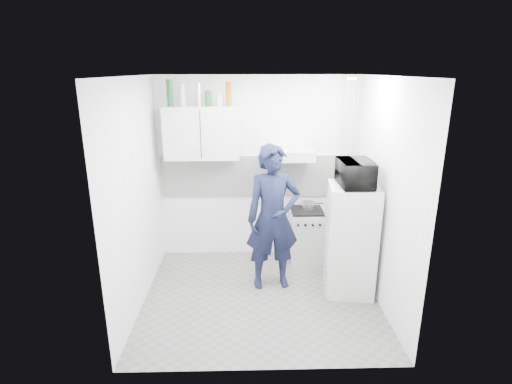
{
  "coord_description": "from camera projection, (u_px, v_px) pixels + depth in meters",
  "views": [
    {
      "loc": [
        -0.16,
        -4.29,
        2.67
      ],
      "look_at": [
        -0.04,
        0.3,
        1.25
      ],
      "focal_mm": 28.0,
      "sensor_mm": 36.0,
      "label": 1
    }
  ],
  "objects": [
    {
      "name": "floor",
      "position": [
        260.0,
        296.0,
        4.89
      ],
      "size": [
        2.8,
        2.8,
        0.0
      ],
      "primitive_type": "plane",
      "color": "slate",
      "rests_on": "ground"
    },
    {
      "name": "ceiling",
      "position": [
        261.0,
        76.0,
        4.12
      ],
      "size": [
        2.8,
        2.8,
        0.0
      ],
      "primitive_type": "plane",
      "color": "white",
      "rests_on": "wall_back"
    },
    {
      "name": "wall_back",
      "position": [
        257.0,
        169.0,
        5.7
      ],
      "size": [
        2.8,
        0.0,
        2.8
      ],
      "primitive_type": "plane",
      "rotation": [
        1.57,
        0.0,
        0.0
      ],
      "color": "white",
      "rests_on": "floor"
    },
    {
      "name": "wall_left",
      "position": [
        136.0,
        197.0,
        4.47
      ],
      "size": [
        0.0,
        2.6,
        2.6
      ],
      "primitive_type": "plane",
      "rotation": [
        1.57,
        0.0,
        1.57
      ],
      "color": "white",
      "rests_on": "floor"
    },
    {
      "name": "wall_right",
      "position": [
        383.0,
        195.0,
        4.54
      ],
      "size": [
        0.0,
        2.6,
        2.6
      ],
      "primitive_type": "plane",
      "rotation": [
        1.57,
        0.0,
        -1.57
      ],
      "color": "white",
      "rests_on": "floor"
    },
    {
      "name": "person",
      "position": [
        273.0,
        218.0,
        4.91
      ],
      "size": [
        0.72,
        0.52,
        1.83
      ],
      "primitive_type": "imported",
      "rotation": [
        0.0,
        0.0,
        0.13
      ],
      "color": "black",
      "rests_on": "floor"
    },
    {
      "name": "stove",
      "position": [
        306.0,
        236.0,
        5.76
      ],
      "size": [
        0.46,
        0.46,
        0.74
      ],
      "primitive_type": "cube",
      "color": "beige",
      "rests_on": "floor"
    },
    {
      "name": "fridge",
      "position": [
        351.0,
        240.0,
        4.84
      ],
      "size": [
        0.63,
        0.63,
        1.37
      ],
      "primitive_type": "cube",
      "rotation": [
        0.0,
        0.0,
        -0.12
      ],
      "color": "silver",
      "rests_on": "floor"
    },
    {
      "name": "stove_top",
      "position": [
        307.0,
        211.0,
        5.64
      ],
      "size": [
        0.44,
        0.44,
        0.03
      ],
      "primitive_type": "cube",
      "color": "black",
      "rests_on": "stove"
    },
    {
      "name": "saucepan",
      "position": [
        308.0,
        205.0,
        5.67
      ],
      "size": [
        0.18,
        0.18,
        0.1
      ],
      "primitive_type": "cylinder",
      "color": "silver",
      "rests_on": "stove_top"
    },
    {
      "name": "microwave",
      "position": [
        356.0,
        173.0,
        4.59
      ],
      "size": [
        0.54,
        0.37,
        0.3
      ],
      "primitive_type": "imported",
      "rotation": [
        0.0,
        0.0,
        1.58
      ],
      "color": "black",
      "rests_on": "fridge"
    },
    {
      "name": "bottle_a",
      "position": [
        170.0,
        93.0,
        5.19
      ],
      "size": [
        0.08,
        0.08,
        0.34
      ],
      "primitive_type": "cylinder",
      "color": "#144C1E",
      "rests_on": "upper_cabinet"
    },
    {
      "name": "bottle_b",
      "position": [
        182.0,
        95.0,
        5.2
      ],
      "size": [
        0.07,
        0.07,
        0.29
      ],
      "primitive_type": "cylinder",
      "color": "#B2B7BC",
      "rests_on": "upper_cabinet"
    },
    {
      "name": "bottle_d",
      "position": [
        199.0,
        95.0,
        5.21
      ],
      "size": [
        0.07,
        0.07,
        0.29
      ],
      "primitive_type": "cylinder",
      "color": "silver",
      "rests_on": "upper_cabinet"
    },
    {
      "name": "canister_a",
      "position": [
        208.0,
        98.0,
        5.22
      ],
      "size": [
        0.08,
        0.08,
        0.2
      ],
      "primitive_type": "cylinder",
      "color": "#144C1E",
      "rests_on": "upper_cabinet"
    },
    {
      "name": "canister_b",
      "position": [
        219.0,
        100.0,
        5.23
      ],
      "size": [
        0.08,
        0.08,
        0.16
      ],
      "primitive_type": "cylinder",
      "color": "#B2B7BC",
      "rests_on": "upper_cabinet"
    },
    {
      "name": "bottle_e",
      "position": [
        229.0,
        94.0,
        5.21
      ],
      "size": [
        0.08,
        0.08,
        0.31
      ],
      "primitive_type": "cylinder",
      "color": "brown",
      "rests_on": "upper_cabinet"
    },
    {
      "name": "upper_cabinet",
      "position": [
        202.0,
        133.0,
        5.35
      ],
      "size": [
        1.0,
        0.35,
        0.7
      ],
      "primitive_type": "cube",
      "color": "silver",
      "rests_on": "wall_back"
    },
    {
      "name": "range_hood",
      "position": [
        291.0,
        154.0,
        5.39
      ],
      "size": [
        0.6,
        0.5,
        0.14
      ],
      "primitive_type": "cube",
      "color": "beige",
      "rests_on": "wall_back"
    },
    {
      "name": "backsplash",
      "position": [
        257.0,
        176.0,
        5.72
      ],
      "size": [
        2.74,
        0.03,
        0.6
      ],
      "primitive_type": "cube",
      "color": "white",
      "rests_on": "wall_back"
    },
    {
      "name": "pipe_a",
      "position": [
        349.0,
        170.0,
        5.66
      ],
      "size": [
        0.05,
        0.05,
        2.6
      ],
      "primitive_type": "cylinder",
      "color": "beige",
      "rests_on": "floor"
    },
    {
      "name": "pipe_b",
      "position": [
        341.0,
        170.0,
        5.66
      ],
      "size": [
        0.04,
        0.04,
        2.6
      ],
      "primitive_type": "cylinder",
      "color": "beige",
      "rests_on": "floor"
    },
    {
      "name": "ceiling_spot_fixture",
      "position": [
        352.0,
        78.0,
        4.35
      ],
      "size": [
        0.1,
        0.1,
        0.02
      ],
      "primitive_type": "cylinder",
      "color": "white",
      "rests_on": "ceiling"
    }
  ]
}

